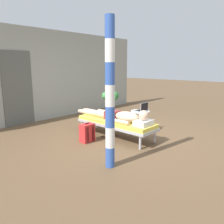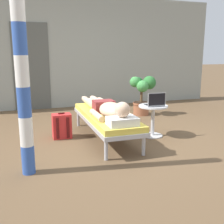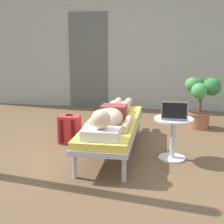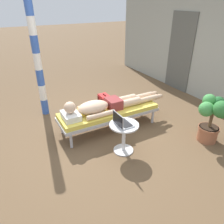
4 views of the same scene
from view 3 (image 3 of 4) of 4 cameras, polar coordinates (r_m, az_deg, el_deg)
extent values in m
plane|color=brown|center=(4.02, 2.96, -8.03)|extent=(40.00, 40.00, 0.00)
cube|color=#999E93|center=(6.72, 4.22, 12.21)|extent=(7.60, 0.20, 2.70)
cube|color=#545651|center=(6.79, -4.38, 9.43)|extent=(0.84, 0.03, 2.04)
cylinder|color=#B7B7BC|center=(5.00, -1.22, -2.07)|extent=(0.05, 0.05, 0.28)
cylinder|color=#B7B7BC|center=(4.93, 4.91, -2.34)|extent=(0.05, 0.05, 0.28)
cylinder|color=#B7B7BC|center=(3.37, -6.97, -9.83)|extent=(0.05, 0.05, 0.28)
cylinder|color=#B7B7BC|center=(3.27, 2.24, -10.51)|extent=(0.05, 0.05, 0.28)
cube|color=#B7B7BC|center=(4.07, 0.14, -3.13)|extent=(0.64, 1.97, 0.06)
cube|color=#E5CC4C|center=(4.05, 0.14, -2.18)|extent=(0.61, 1.93, 0.08)
cube|color=white|center=(3.30, -2.07, -4.05)|extent=(0.40, 0.28, 0.11)
sphere|color=beige|center=(3.26, -2.10, -1.36)|extent=(0.21, 0.21, 0.21)
ellipsoid|color=beige|center=(3.70, -0.70, -1.19)|extent=(0.35, 0.60, 0.23)
cylinder|color=beige|center=(3.81, -3.82, -1.89)|extent=(0.09, 0.55, 0.09)
cylinder|color=beige|center=(3.73, 2.76, -2.18)|extent=(0.09, 0.55, 0.09)
cube|color=maroon|center=(4.12, 0.37, -0.01)|extent=(0.33, 0.26, 0.19)
cylinder|color=beige|center=(4.46, 0.00, 0.76)|extent=(0.15, 0.42, 0.15)
cylinder|color=beige|center=(4.88, 0.84, 1.59)|extent=(0.11, 0.44, 0.11)
ellipsoid|color=beige|center=(5.16, 1.34, 2.16)|extent=(0.09, 0.20, 0.10)
cylinder|color=beige|center=(4.44, 2.16, 0.68)|extent=(0.15, 0.42, 0.15)
cylinder|color=beige|center=(4.86, 2.83, 1.52)|extent=(0.11, 0.44, 0.11)
ellipsoid|color=beige|center=(5.14, 3.21, 2.10)|extent=(0.09, 0.20, 0.10)
cylinder|color=silver|center=(3.99, 11.02, -8.30)|extent=(0.34, 0.34, 0.02)
cylinder|color=silver|center=(3.91, 11.18, -4.90)|extent=(0.06, 0.06, 0.48)
cylinder|color=silver|center=(3.84, 11.35, -1.31)|extent=(0.48, 0.48, 0.02)
cube|color=#A5A8AD|center=(3.83, 11.36, -1.01)|extent=(0.31, 0.22, 0.02)
cube|color=black|center=(3.84, 11.36, -0.83)|extent=(0.27, 0.15, 0.00)
cube|color=#A5A8AD|center=(3.69, 11.48, 0.26)|extent=(0.31, 0.01, 0.21)
cube|color=black|center=(3.69, 11.49, 0.23)|extent=(0.29, 0.00, 0.19)
cube|color=red|center=(4.48, -7.85, -3.20)|extent=(0.30, 0.20, 0.40)
cube|color=red|center=(4.61, -7.38, -3.62)|extent=(0.22, 0.04, 0.18)
cube|color=#531212|center=(4.41, -9.31, -3.54)|extent=(0.04, 0.02, 0.34)
cube|color=#531212|center=(4.36, -7.25, -3.66)|extent=(0.04, 0.02, 0.34)
cube|color=#531212|center=(4.43, -7.93, -0.56)|extent=(0.10, 0.02, 0.02)
cylinder|color=#9E5B3D|center=(5.42, 15.79, -1.40)|extent=(0.34, 0.34, 0.28)
cylinder|color=#9E5B3D|center=(5.39, 15.86, -0.16)|extent=(0.37, 0.37, 0.04)
cylinder|color=#332319|center=(5.38, 15.88, 0.10)|extent=(0.31, 0.31, 0.01)
cylinder|color=brown|center=(5.35, 15.99, 1.82)|extent=(0.06, 0.06, 0.34)
sphere|color=#2D7233|center=(5.30, 18.01, 4.49)|extent=(0.29, 0.29, 0.29)
sphere|color=#23602D|center=(5.43, 15.68, 4.86)|extent=(0.22, 0.22, 0.22)
sphere|color=#429347|center=(5.33, 14.61, 4.96)|extent=(0.23, 0.23, 0.23)
sphere|color=#429347|center=(5.18, 15.86, 3.78)|extent=(0.26, 0.26, 0.26)
camera|label=1|loc=(4.45, -74.43, 6.28)|focal=35.84mm
camera|label=2|loc=(1.93, -87.94, -0.71)|focal=44.14mm
camera|label=4|loc=(3.49, 64.49, 20.39)|focal=34.50mm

